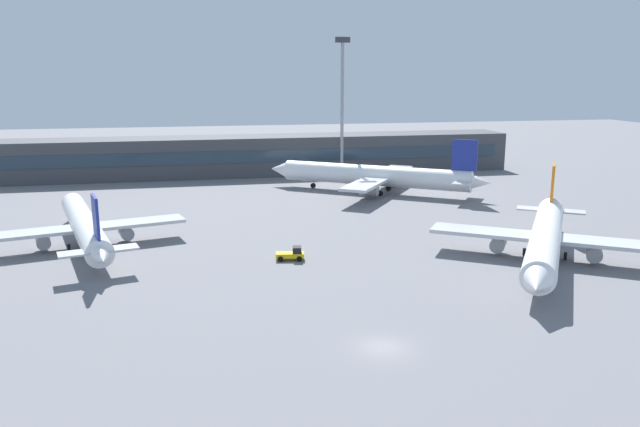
% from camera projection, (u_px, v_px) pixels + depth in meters
% --- Properties ---
extents(ground_plane, '(400.00, 400.00, 0.00)m').
position_uv_depth(ground_plane, '(302.00, 234.00, 92.10)').
color(ground_plane, slate).
extents(terminal_building, '(121.06, 12.13, 9.00)m').
position_uv_depth(terminal_building, '(258.00, 155.00, 146.40)').
color(terminal_building, '#3F4247').
rests_on(terminal_building, ground_plane).
extents(airplane_near, '(27.04, 36.35, 10.34)m').
position_uv_depth(airplane_near, '(546.00, 238.00, 77.65)').
color(airplane_near, white).
rests_on(airplane_near, ground_plane).
extents(airplane_mid, '(27.14, 38.24, 9.60)m').
position_uv_depth(airplane_mid, '(84.00, 224.00, 85.61)').
color(airplane_mid, white).
rests_on(airplane_mid, ground_plane).
extents(airplane_far, '(39.55, 30.38, 11.38)m').
position_uv_depth(airplane_far, '(373.00, 176.00, 123.35)').
color(airplane_far, white).
rests_on(airplane_far, ground_plane).
extents(baggage_tug_yellow, '(3.81, 2.33, 1.75)m').
position_uv_depth(baggage_tug_yellow, '(292.00, 254.00, 79.11)').
color(baggage_tug_yellow, yellow).
rests_on(baggage_tug_yellow, ground_plane).
extents(floodlight_tower_west, '(3.20, 0.80, 31.15)m').
position_uv_depth(floodlight_tower_west, '(342.00, 100.00, 137.27)').
color(floodlight_tower_west, gray).
rests_on(floodlight_tower_west, ground_plane).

